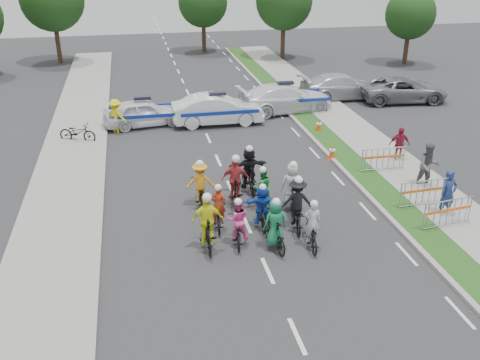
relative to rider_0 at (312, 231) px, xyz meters
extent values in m
plane|color=#28282B|center=(-1.75, -1.11, -0.57)|extent=(90.00, 90.00, 0.00)
cube|color=gray|center=(3.35, 3.89, -0.51)|extent=(0.20, 60.00, 0.12)
cube|color=#224616|center=(4.05, 3.89, -0.52)|extent=(1.20, 60.00, 0.11)
cube|color=gray|center=(5.85, 3.89, -0.51)|extent=(2.40, 60.00, 0.13)
cube|color=gray|center=(-8.25, 3.89, -0.51)|extent=(3.00, 60.00, 0.13)
imported|color=black|center=(0.00, 0.01, -0.13)|extent=(0.80, 1.75, 0.89)
imported|color=silver|center=(0.00, -0.04, 0.35)|extent=(0.58, 0.42, 1.48)
sphere|color=white|center=(0.00, -0.09, 1.02)|extent=(0.26, 0.26, 0.26)
imported|color=black|center=(-1.21, 0.15, -0.04)|extent=(0.72, 1.81, 1.06)
imported|color=#16794A|center=(-1.21, 0.10, 0.40)|extent=(0.84, 0.60, 1.59)
sphere|color=white|center=(-1.21, 0.05, 1.14)|extent=(0.28, 0.28, 0.28)
imported|color=black|center=(-2.32, 0.68, -0.13)|extent=(0.82, 1.74, 0.88)
imported|color=#FA45A0|center=(-2.32, 0.63, 0.34)|extent=(0.78, 0.65, 1.46)
sphere|color=white|center=(-2.32, 0.58, 1.00)|extent=(0.25, 0.25, 0.25)
imported|color=black|center=(-3.32, 0.60, 0.01)|extent=(0.63, 1.95, 1.16)
imported|color=#F6FF1A|center=(-3.32, 0.55, 0.48)|extent=(1.03, 0.47, 1.74)
sphere|color=white|center=(-3.32, 0.50, 1.30)|extent=(0.30, 0.30, 0.30)
imported|color=black|center=(-0.11, 1.32, -0.06)|extent=(1.01, 2.04, 1.02)
imported|color=black|center=(-0.11, 1.27, 0.46)|extent=(1.19, 0.82, 1.70)
sphere|color=white|center=(-0.11, 1.22, 1.27)|extent=(0.30, 0.30, 0.30)
imported|color=black|center=(-1.28, 1.60, -0.09)|extent=(0.60, 1.64, 0.96)
imported|color=blue|center=(-1.28, 1.55, 0.33)|extent=(1.38, 0.55, 1.45)
sphere|color=white|center=(-1.28, 1.50, 0.99)|extent=(0.25, 0.25, 0.25)
imported|color=black|center=(-2.77, 1.88, -0.14)|extent=(0.77, 1.71, 0.87)
imported|color=#AE3615|center=(-2.77, 1.83, 0.33)|extent=(0.57, 0.41, 1.45)
sphere|color=white|center=(-2.77, 1.78, 0.99)|extent=(0.25, 0.25, 0.25)
imported|color=black|center=(0.11, 2.66, -0.01)|extent=(0.85, 1.93, 1.12)
imported|color=silver|center=(0.11, 2.61, 0.45)|extent=(0.90, 0.67, 1.69)
sphere|color=white|center=(0.11, 2.56, 1.25)|extent=(0.29, 0.29, 0.29)
imported|color=black|center=(-0.96, 2.88, -0.12)|extent=(0.91, 1.81, 0.91)
imported|color=green|center=(-0.96, 2.83, 0.36)|extent=(0.83, 0.70, 1.51)
sphere|color=white|center=(-0.96, 2.78, 1.06)|extent=(0.26, 0.26, 0.26)
imported|color=black|center=(-1.83, 3.47, 0.02)|extent=(0.84, 2.02, 1.18)
imported|color=#C73740|center=(-1.83, 3.42, 0.49)|extent=(1.09, 0.58, 1.76)
sphere|color=white|center=(-1.83, 3.37, 1.33)|extent=(0.31, 0.31, 0.31)
imported|color=black|center=(-3.13, 3.66, -0.09)|extent=(0.75, 1.88, 0.97)
imported|color=#FFA01A|center=(-3.13, 3.61, 0.41)|extent=(1.07, 0.66, 1.61)
sphere|color=white|center=(-3.13, 3.56, 1.17)|extent=(0.28, 0.28, 0.28)
imported|color=black|center=(-1.09, 4.54, -0.01)|extent=(0.67, 1.90, 1.12)
imported|color=black|center=(-1.09, 4.49, 0.45)|extent=(1.60, 0.61, 1.69)
sphere|color=white|center=(-1.09, 4.44, 1.25)|extent=(0.29, 0.29, 0.29)
imported|color=white|center=(-4.81, 13.58, 0.15)|extent=(4.47, 2.33, 1.45)
imported|color=white|center=(-0.90, 13.08, 0.23)|extent=(4.89, 1.75, 1.60)
imported|color=white|center=(3.29, 14.47, 0.24)|extent=(5.81, 2.94, 1.62)
imported|color=#B5B5BA|center=(7.53, 16.42, 0.20)|extent=(5.43, 2.40, 1.55)
imported|color=slate|center=(11.00, 15.03, 0.16)|extent=(5.53, 3.00, 1.47)
imported|color=navy|center=(5.46, 1.02, 0.32)|extent=(0.70, 0.50, 1.79)
imported|color=#535358|center=(6.01, 3.34, 0.39)|extent=(1.04, 0.87, 1.92)
imported|color=maroon|center=(6.20, 6.17, 0.24)|extent=(0.99, 0.52, 1.62)
imported|color=yellow|center=(-6.24, 12.79, 0.31)|extent=(1.31, 1.19, 1.76)
cube|color=#F24C0C|center=(3.36, 6.98, -0.56)|extent=(0.40, 0.40, 0.03)
cone|color=#F24C0C|center=(3.36, 6.98, -0.22)|extent=(0.36, 0.36, 0.70)
cylinder|color=silver|center=(3.36, 6.98, -0.12)|extent=(0.29, 0.29, 0.08)
cube|color=#F24C0C|center=(4.03, 10.66, -0.56)|extent=(0.40, 0.40, 0.03)
cone|color=#F24C0C|center=(4.03, 10.66, -0.22)|extent=(0.36, 0.36, 0.70)
cylinder|color=silver|center=(4.03, 10.66, -0.12)|extent=(0.29, 0.29, 0.08)
imported|color=black|center=(-8.13, 11.70, -0.08)|extent=(2.00, 1.33, 0.99)
cylinder|color=#382619|center=(7.25, 28.89, 1.05)|extent=(0.36, 0.36, 3.25)
sphere|color=black|center=(7.25, 28.89, 3.98)|extent=(4.55, 4.55, 4.55)
cylinder|color=#382619|center=(16.25, 24.89, 0.80)|extent=(0.36, 0.36, 2.75)
sphere|color=black|center=(16.25, 24.89, 3.28)|extent=(3.85, 3.85, 3.85)
cylinder|color=#382619|center=(-10.75, 30.89, 1.18)|extent=(0.36, 0.36, 3.50)
cylinder|color=#382619|center=(1.25, 32.89, 0.93)|extent=(0.36, 0.36, 3.00)
sphere|color=black|center=(1.25, 32.89, 3.63)|extent=(4.20, 4.20, 4.20)
camera|label=1|loc=(-5.36, -14.31, 8.71)|focal=40.00mm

